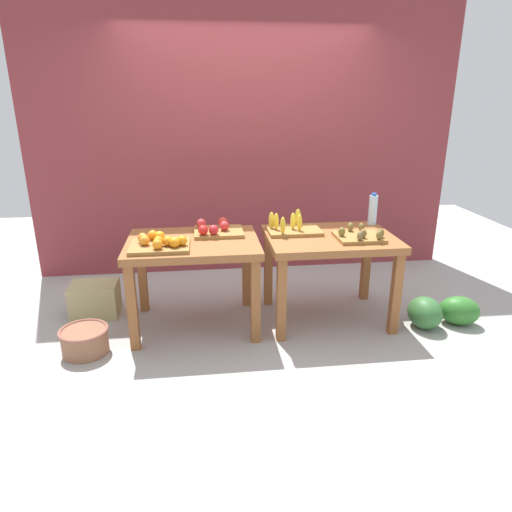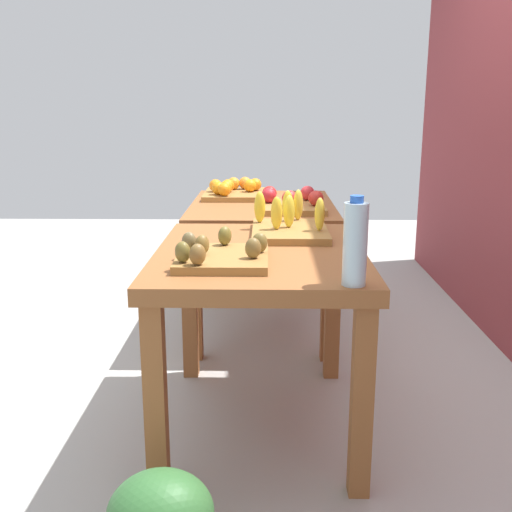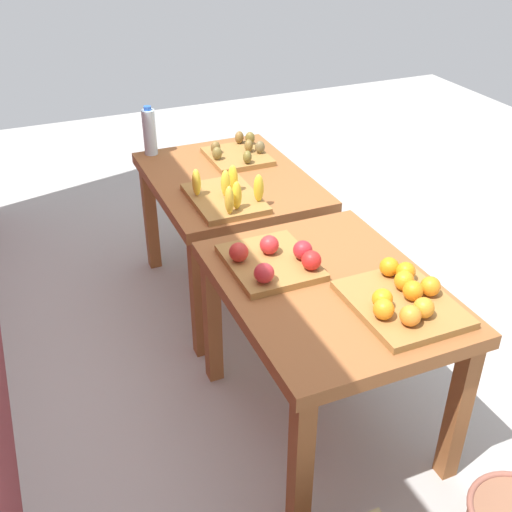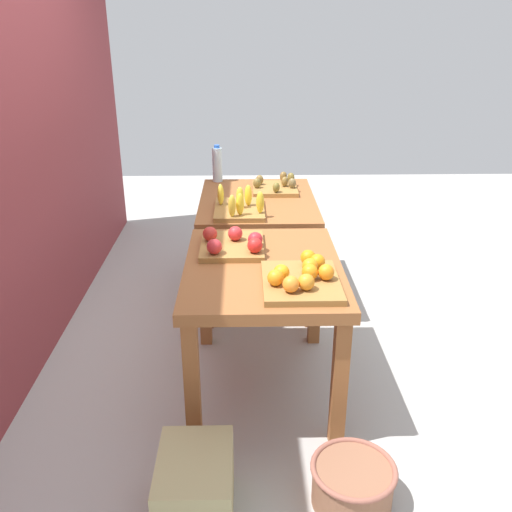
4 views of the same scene
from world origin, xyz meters
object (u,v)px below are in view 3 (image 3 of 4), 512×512
(display_table_right, at_px, (229,194))
(orange_bin, at_px, (403,298))
(apple_bin, at_px, (273,260))
(water_bottle, at_px, (150,132))
(banana_crate, at_px, (226,196))
(kiwi_bin, at_px, (238,154))
(watermelon_pile, at_px, (220,201))
(display_table_left, at_px, (328,306))

(display_table_right, height_order, orange_bin, orange_bin)
(apple_bin, relative_size, water_bottle, 1.43)
(display_table_right, xyz_separation_m, banana_crate, (-0.30, 0.12, 0.15))
(display_table_right, distance_m, kiwi_bin, 0.28)
(banana_crate, bearing_deg, water_bottle, 12.86)
(water_bottle, bearing_deg, kiwi_bin, -121.19)
(apple_bin, distance_m, watermelon_pile, 1.99)
(apple_bin, xyz_separation_m, water_bottle, (1.39, 0.14, 0.10))
(apple_bin, distance_m, banana_crate, 0.63)
(banana_crate, distance_m, watermelon_pile, 1.43)
(orange_bin, height_order, watermelon_pile, orange_bin)
(display_table_right, height_order, apple_bin, apple_bin)
(display_table_right, bearing_deg, display_table_left, 180.00)
(kiwi_bin, height_order, watermelon_pile, kiwi_bin)
(kiwi_bin, height_order, water_bottle, water_bottle)
(water_bottle, distance_m, watermelon_pile, 1.04)
(water_bottle, height_order, watermelon_pile, water_bottle)
(display_table_left, distance_m, water_bottle, 1.63)
(kiwi_bin, relative_size, water_bottle, 1.30)
(display_table_left, xyz_separation_m, water_bottle, (1.58, 0.30, 0.24))
(watermelon_pile, bearing_deg, display_table_right, 163.41)
(banana_crate, relative_size, kiwi_bin, 1.21)
(orange_bin, bearing_deg, apple_bin, 37.05)
(display_table_right, height_order, watermelon_pile, display_table_right)
(orange_bin, xyz_separation_m, kiwi_bin, (1.56, 0.04, -0.01))
(display_table_left, height_order, display_table_right, same)
(orange_bin, xyz_separation_m, watermelon_pile, (2.27, -0.10, -0.66))
(banana_crate, distance_m, water_bottle, 0.79)
(orange_bin, xyz_separation_m, banana_crate, (1.06, 0.30, 0.00))
(banana_crate, height_order, water_bottle, water_bottle)
(water_bottle, bearing_deg, display_table_left, -169.40)
(orange_bin, bearing_deg, watermelon_pile, -2.45)
(display_table_left, distance_m, banana_crate, 0.85)
(display_table_left, distance_m, kiwi_bin, 1.34)
(banana_crate, bearing_deg, kiwi_bin, -27.50)
(watermelon_pile, bearing_deg, water_bottle, 128.06)
(display_table_right, distance_m, orange_bin, 1.38)
(kiwi_bin, bearing_deg, display_table_right, 145.86)
(kiwi_bin, bearing_deg, orange_bin, -178.66)
(display_table_left, xyz_separation_m, apple_bin, (0.20, 0.16, 0.14))
(banana_crate, bearing_deg, orange_bin, -164.45)
(display_table_right, distance_m, watermelon_pile, 1.07)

